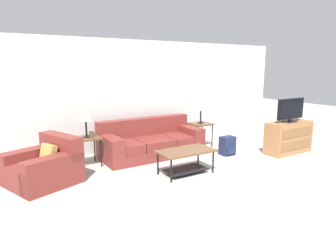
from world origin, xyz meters
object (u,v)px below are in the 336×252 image
object	(u,v)px
table_lamp_left	(86,116)
coffee_table	(186,156)
table_lamp_right	(201,106)
couch	(151,143)
tv_console	(288,137)
television	(291,109)
side_table_right	(200,126)
armchair	(45,167)
side_table_left	(87,140)
backpack	(227,146)

from	to	relation	value
table_lamp_left	coffee_table	bearing A→B (deg)	-45.21
coffee_table	table_lamp_right	size ratio (longest dim) A/B	1.90
couch	coffee_table	size ratio (longest dim) A/B	2.15
tv_console	television	bearing A→B (deg)	90.00
coffee_table	television	distance (m)	2.93
coffee_table	television	bearing A→B (deg)	-2.08
side_table_right	armchair	bearing A→B (deg)	-171.93
coffee_table	table_lamp_right	xyz separation A→B (m)	(1.45, 1.44, 0.68)
tv_console	side_table_right	bearing A→B (deg)	132.10
coffee_table	television	world-z (taller)	television
coffee_table	side_table_right	world-z (taller)	side_table_right
armchair	side_table_left	bearing A→B (deg)	30.66
coffee_table	armchair	bearing A→B (deg)	158.89
table_lamp_left	table_lamp_right	distance (m)	2.88
couch	side_table_right	distance (m)	1.46
tv_console	table_lamp_right	bearing A→B (deg)	132.10
armchair	tv_console	size ratio (longest dim) A/B	1.10
table_lamp_left	table_lamp_right	xyz separation A→B (m)	(2.88, 0.00, 0.00)
table_lamp_left	table_lamp_right	size ratio (longest dim) A/B	1.00
side_table_left	backpack	size ratio (longest dim) A/B	1.40
tv_console	couch	bearing A→B (deg)	151.98
armchair	table_lamp_right	size ratio (longest dim) A/B	2.34
table_lamp_right	coffee_table	bearing A→B (deg)	-135.34
side_table_left	side_table_right	xyz separation A→B (m)	(2.88, 0.00, 0.00)
table_lamp_right	couch	bearing A→B (deg)	-178.69
side_table_left	side_table_right	bearing A→B (deg)	0.00
coffee_table	table_lamp_right	distance (m)	2.15
couch	side_table_left	xyz separation A→B (m)	(-1.44, 0.03, 0.24)
table_lamp_left	backpack	size ratio (longest dim) A/B	1.32
coffee_table	table_lamp_left	distance (m)	2.14
table_lamp_left	tv_console	bearing A→B (deg)	-19.83
side_table_left	backpack	bearing A→B (deg)	-17.30
table_lamp_left	side_table_left	bearing A→B (deg)	63.43
table_lamp_left	television	world-z (taller)	television
couch	television	bearing A→B (deg)	-28.01
television	backpack	world-z (taller)	television
table_lamp_right	backpack	bearing A→B (deg)	-85.43
couch	table_lamp_right	distance (m)	1.62
side_table_left	tv_console	bearing A→B (deg)	-19.83
coffee_table	table_lamp_left	world-z (taller)	table_lamp_left
side_table_left	side_table_right	world-z (taller)	same
television	backpack	bearing A→B (deg)	154.83
armchair	table_lamp_right	distance (m)	3.89
coffee_table	side_table_right	bearing A→B (deg)	44.66
couch	table_lamp_right	world-z (taller)	table_lamp_right
couch	table_lamp_left	world-z (taller)	table_lamp_left
armchair	backpack	distance (m)	3.87
side_table_left	table_lamp_left	xyz separation A→B (m)	(-0.00, -0.00, 0.49)
tv_console	backpack	distance (m)	1.46
coffee_table	backpack	world-z (taller)	coffee_table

